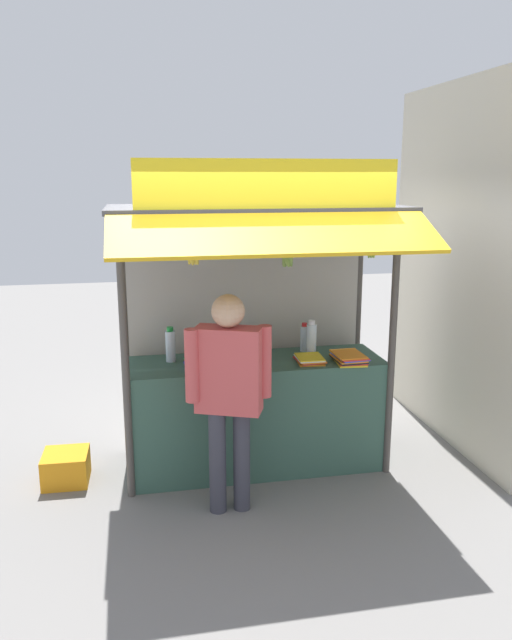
{
  "coord_description": "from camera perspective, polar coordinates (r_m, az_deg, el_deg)",
  "views": [
    {
      "loc": [
        -0.97,
        -4.89,
        2.47
      ],
      "look_at": [
        0.0,
        0.0,
        1.31
      ],
      "focal_mm": 34.71,
      "sensor_mm": 36.0,
      "label": 1
    }
  ],
  "objects": [
    {
      "name": "magazine_stack_center",
      "position": [
        5.2,
        8.59,
        -3.48
      ],
      "size": [
        0.27,
        0.32,
        0.08
      ],
      "color": "yellow",
      "rests_on": "stall_counter"
    },
    {
      "name": "neighbour_wall",
      "position": [
        6.02,
        18.28,
        4.67
      ],
      "size": [
        0.2,
        2.4,
        3.3
      ],
      "primitive_type": "cube",
      "color": "beige",
      "rests_on": "ground"
    },
    {
      "name": "ground_plane",
      "position": [
        5.57,
        -0.0,
        -13.21
      ],
      "size": [
        20.0,
        20.0,
        0.0
      ],
      "primitive_type": "plane",
      "color": "slate"
    },
    {
      "name": "water_bottle_mid_left",
      "position": [
        5.48,
        4.47,
        -1.65
      ],
      "size": [
        0.07,
        0.07,
        0.26
      ],
      "color": "silver",
      "rests_on": "stall_counter"
    },
    {
      "name": "stall_structure",
      "position": [
        5.18,
        -0.25,
        3.14
      ],
      "size": [
        2.34,
        1.54,
        2.59
      ],
      "color": "#4C4742",
      "rests_on": "ground"
    },
    {
      "name": "plastic_crate",
      "position": [
        5.47,
        -17.11,
        -12.86
      ],
      "size": [
        0.37,
        0.37,
        0.25
      ],
      "primitive_type": "cube",
      "rotation": [
        0.0,
        0.0,
        -0.03
      ],
      "color": "orange",
      "rests_on": "ground"
    },
    {
      "name": "vendor_person",
      "position": [
        4.5,
        -2.52,
        -5.93
      ],
      "size": [
        0.63,
        0.36,
        1.66
      ],
      "rotation": [
        0.0,
        0.0,
        -0.38
      ],
      "color": "#383842",
      "rests_on": "ground"
    },
    {
      "name": "water_bottle_far_left",
      "position": [
        5.34,
        5.13,
        -1.76
      ],
      "size": [
        0.09,
        0.09,
        0.31
      ],
      "color": "silver",
      "rests_on": "stall_counter"
    },
    {
      "name": "water_bottle_left",
      "position": [
        5.4,
        -1.37,
        -1.95
      ],
      "size": [
        0.06,
        0.06,
        0.23
      ],
      "color": "silver",
      "rests_on": "stall_counter"
    },
    {
      "name": "stall_counter",
      "position": [
        5.37,
        -0.0,
        -8.64
      ],
      "size": [
        2.14,
        0.66,
        0.96
      ],
      "primitive_type": "cube",
      "color": "#385B4C",
      "rests_on": "ground"
    },
    {
      "name": "banana_bunch_leftmost",
      "position": [
        4.52,
        -5.78,
        5.95
      ],
      "size": [
        0.1,
        0.1,
        0.27
      ],
      "color": "#332D23"
    },
    {
      "name": "banana_bunch_rightmost",
      "position": [
        4.64,
        2.92,
        5.78
      ],
      "size": [
        0.1,
        0.1,
        0.31
      ],
      "color": "#332D23"
    },
    {
      "name": "magazine_stack_front_right",
      "position": [
        5.18,
        4.98,
        -3.63
      ],
      "size": [
        0.24,
        0.27,
        0.05
      ],
      "color": "orange",
      "rests_on": "stall_counter"
    },
    {
      "name": "banana_bunch_inner_left",
      "position": [
        4.83,
        10.58,
        6.44
      ],
      "size": [
        0.08,
        0.08,
        0.26
      ],
      "color": "#332D23"
    },
    {
      "name": "water_bottle_far_right",
      "position": [
        5.2,
        -7.89,
        -2.33
      ],
      "size": [
        0.08,
        0.08,
        0.3
      ],
      "color": "silver",
      "rests_on": "stall_counter"
    },
    {
      "name": "magazine_stack_mid_right",
      "position": [
        5.03,
        -5.14,
        -3.95
      ],
      "size": [
        0.26,
        0.33,
        0.08
      ],
      "color": "red",
      "rests_on": "stall_counter"
    }
  ]
}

